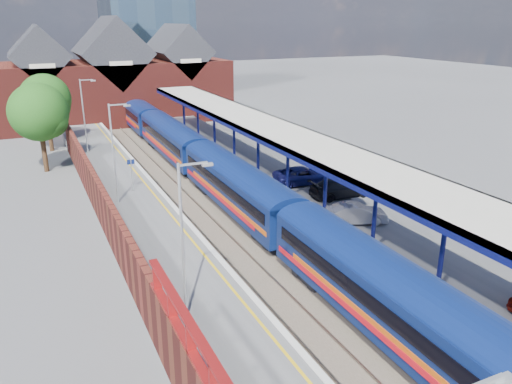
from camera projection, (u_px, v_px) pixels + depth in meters
ground at (175, 174)px, 45.23m from camera, size 240.00×240.00×0.00m
ballast_bed at (214, 210)px, 36.67m from camera, size 6.00×76.00×0.06m
rails at (214, 209)px, 36.64m from camera, size 4.51×76.00×0.14m
left_platform at (139, 216)px, 34.31m from camera, size 5.00×76.00×1.00m
right_platform at (286, 193)px, 38.92m from camera, size 6.00×76.00×1.00m
coping_left at (172, 204)px, 35.08m from camera, size 0.30×76.00×0.05m
coping_right at (253, 192)px, 37.60m from camera, size 0.30×76.00×0.05m
yellow_line at (163, 205)px, 34.85m from camera, size 0.14×76.00×0.01m
train at (201, 158)px, 42.67m from camera, size 2.94×65.92×3.45m
canopy at (269, 129)px, 38.82m from camera, size 4.50×52.00×4.48m
lamp_post_b at (185, 233)px, 20.51m from camera, size 1.48×0.18×7.00m
lamp_post_c at (115, 148)px, 34.21m from camera, size 1.48×0.18×7.00m
lamp_post_d at (85, 111)px, 47.90m from camera, size 1.48×0.18×7.00m
platform_sign at (131, 170)px, 37.22m from camera, size 0.55×0.08×2.50m
brick_wall at (115, 231)px, 27.10m from camera, size 0.35×50.00×3.86m
station_building at (114, 81)px, 67.41m from camera, size 30.00×12.12×13.78m
tree_near at (41, 114)px, 44.39m from camera, size 5.20×5.20×8.10m
tree_far at (47, 101)px, 51.64m from camera, size 5.20×5.20×8.10m
parked_car_silver at (356, 214)px, 31.64m from camera, size 4.16×2.69×1.30m
parked_car_dark at (340, 188)px, 36.37m from camera, size 4.78×2.21×1.35m
parked_car_blue at (304, 175)px, 39.32m from camera, size 5.11×2.93×1.34m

